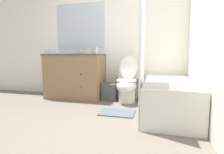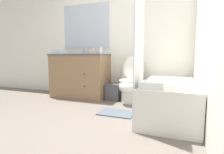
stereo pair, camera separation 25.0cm
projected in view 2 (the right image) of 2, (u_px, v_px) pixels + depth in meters
The scene contains 14 objects.
ground_plane at pixel (75, 130), 2.01m from camera, with size 14.00×14.00×0.00m, color #6B6056.
wall_back at pixel (121, 36), 3.52m from camera, with size 8.00×0.06×2.50m.
wall_right at pixel (204, 24), 2.21m from camera, with size 0.05×2.75×2.50m.
vanity_cabinet at pixel (80, 75), 3.59m from camera, with size 1.15×0.60×0.88m.
sink_faucet at pixel (85, 52), 3.73m from camera, with size 0.14×0.12×0.12m.
toilet at pixel (130, 84), 3.19m from camera, with size 0.40×0.66×0.85m.
bathtub at pixel (170, 98), 2.53m from camera, with size 0.70×1.60×0.49m.
shower_curtain at pixel (139, 47), 2.10m from camera, with size 0.01×0.55×1.90m.
wastebasket at pixel (113, 92), 3.39m from camera, with size 0.28×0.24×0.32m.
tissue_box at pixel (94, 52), 3.63m from camera, with size 0.11×0.11×0.12m.
soap_dispenser at pixel (101, 51), 3.37m from camera, with size 0.05×0.05×0.14m.
hand_towel_folded at pixel (58, 52), 3.52m from camera, with size 0.26×0.12×0.08m.
bath_towel_folded at pixel (152, 85), 1.97m from camera, with size 0.27×0.23×0.07m.
bath_mat at pixel (116, 113), 2.59m from camera, with size 0.51×0.35×0.02m.
Camera 2 is at (1.06, -1.66, 0.85)m, focal length 28.00 mm.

